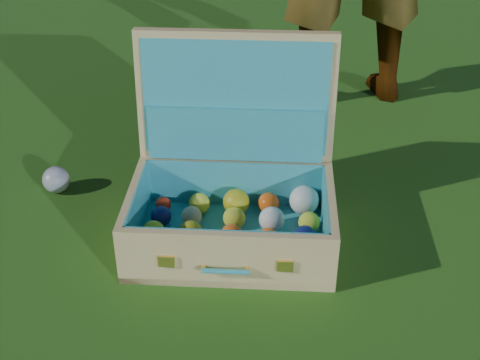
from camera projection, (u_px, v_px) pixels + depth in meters
name	position (u px, v px, depth m)	size (l,w,h in m)	color
ground	(217.00, 240.00, 1.75)	(60.00, 60.00, 0.00)	#215114
stray_ball	(56.00, 180.00, 1.93)	(0.08, 0.08, 0.08)	teal
suitcase	(235.00, 185.00, 1.72)	(0.61, 0.53, 0.50)	#D9B775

